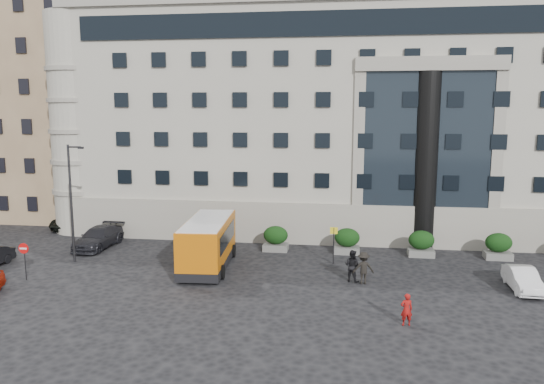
{
  "coord_description": "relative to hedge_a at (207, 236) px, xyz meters",
  "views": [
    {
      "loc": [
        6.25,
        -29.71,
        10.42
      ],
      "look_at": [
        1.49,
        3.87,
        5.0
      ],
      "focal_mm": 35.0,
      "sensor_mm": 36.0,
      "label": 1
    }
  ],
  "objects": [
    {
      "name": "ground",
      "position": [
        4.0,
        -7.8,
        -0.93
      ],
      "size": [
        120.0,
        120.0,
        0.0
      ],
      "primitive_type": "plane",
      "color": "black",
      "rests_on": "ground"
    },
    {
      "name": "civic_building",
      "position": [
        10.0,
        14.2,
        8.07
      ],
      "size": [
        44.0,
        24.0,
        18.0
      ],
      "primitive_type": "cube",
      "color": "#A09B8D",
      "rests_on": "ground"
    },
    {
      "name": "entrance_column",
      "position": [
        16.0,
        2.5,
        5.57
      ],
      "size": [
        1.8,
        1.8,
        13.0
      ],
      "primitive_type": "cylinder",
      "color": "black",
      "rests_on": "ground"
    },
    {
      "name": "apartment_near",
      "position": [
        -20.0,
        12.2,
        9.07
      ],
      "size": [
        14.0,
        14.0,
        20.0
      ],
      "primitive_type": "cube",
      "color": "#84684C",
      "rests_on": "ground"
    },
    {
      "name": "apartment_far",
      "position": [
        -23.0,
        30.2,
        10.07
      ],
      "size": [
        13.0,
        13.0,
        22.0
      ],
      "primitive_type": "cube",
      "color": "#84654D",
      "rests_on": "ground"
    },
    {
      "name": "hedge_a",
      "position": [
        0.0,
        0.0,
        0.0
      ],
      "size": [
        1.8,
        1.26,
        1.84
      ],
      "color": "#61605E",
      "rests_on": "ground"
    },
    {
      "name": "hedge_b",
      "position": [
        5.2,
        0.0,
        0.0
      ],
      "size": [
        1.8,
        1.26,
        1.84
      ],
      "color": "#61605E",
      "rests_on": "ground"
    },
    {
      "name": "hedge_c",
      "position": [
        10.4,
        0.0,
        0.0
      ],
      "size": [
        1.8,
        1.26,
        1.84
      ],
      "color": "#61605E",
      "rests_on": "ground"
    },
    {
      "name": "hedge_d",
      "position": [
        15.6,
        0.0,
        0.0
      ],
      "size": [
        1.8,
        1.26,
        1.84
      ],
      "color": "#61605E",
      "rests_on": "ground"
    },
    {
      "name": "hedge_e",
      "position": [
        20.8,
        0.0,
        0.0
      ],
      "size": [
        1.8,
        1.26,
        1.84
      ],
      "color": "#61605E",
      "rests_on": "ground"
    },
    {
      "name": "street_lamp",
      "position": [
        -7.94,
        -4.8,
        3.44
      ],
      "size": [
        1.16,
        0.18,
        8.0
      ],
      "color": "#262628",
      "rests_on": "ground"
    },
    {
      "name": "bus_stop_sign",
      "position": [
        9.5,
        -2.8,
        0.8
      ],
      "size": [
        0.5,
        0.08,
        2.52
      ],
      "color": "#262628",
      "rests_on": "ground"
    },
    {
      "name": "no_entry_sign",
      "position": [
        -9.0,
        -8.84,
        0.72
      ],
      "size": [
        0.64,
        0.16,
        2.32
      ],
      "color": "#262628",
      "rests_on": "ground"
    },
    {
      "name": "minibus",
      "position": [
        1.34,
        -4.67,
        0.82
      ],
      "size": [
        3.27,
        7.77,
        3.17
      ],
      "rotation": [
        0.0,
        0.0,
        0.07
      ],
      "color": "#BF5E08",
      "rests_on": "ground"
    },
    {
      "name": "red_truck",
      "position": [
        -10.31,
        5.36,
        0.36
      ],
      "size": [
        2.49,
        4.82,
        2.52
      ],
      "rotation": [
        0.0,
        0.0,
        0.08
      ],
      "color": "maroon",
      "rests_on": "ground"
    },
    {
      "name": "parked_car_c",
      "position": [
        -8.11,
        -0.99,
        -0.17
      ],
      "size": [
        2.4,
        5.36,
        1.53
      ],
      "primitive_type": "imported",
      "rotation": [
        0.0,
        0.0,
        -0.05
      ],
      "color": "black",
      "rests_on": "ground"
    },
    {
      "name": "parked_car_d",
      "position": [
        -13.0,
        4.94,
        -0.18
      ],
      "size": [
        3.21,
        5.7,
        1.5
      ],
      "primitive_type": "imported",
      "rotation": [
        0.0,
        0.0,
        -0.14
      ],
      "color": "black",
      "rests_on": "ground"
    },
    {
      "name": "white_taxi",
      "position": [
        20.44,
        -6.48,
        -0.27
      ],
      "size": [
        1.41,
        3.99,
        1.31
      ],
      "primitive_type": "imported",
      "rotation": [
        0.0,
        0.0,
        -0.01
      ],
      "color": "silver",
      "rests_on": "ground"
    },
    {
      "name": "pedestrian_a",
      "position": [
        13.26,
        -12.55,
        -0.13
      ],
      "size": [
        0.64,
        0.48,
        1.6
      ],
      "primitive_type": "imported",
      "rotation": [
        0.0,
        0.0,
        3.33
      ],
      "color": "maroon",
      "rests_on": "ground"
    },
    {
      "name": "pedestrian_b",
      "position": [
        10.71,
        -6.3,
        0.05
      ],
      "size": [
        1.18,
        1.09,
        1.96
      ],
      "primitive_type": "imported",
      "rotation": [
        0.0,
        0.0,
        2.69
      ],
      "color": "black",
      "rests_on": "ground"
    },
    {
      "name": "pedestrian_c",
      "position": [
        11.37,
        -6.63,
        0.05
      ],
      "size": [
        1.36,
        0.91,
        1.95
      ],
      "primitive_type": "imported",
      "rotation": [
        0.0,
        0.0,
        3.29
      ],
      "color": "black",
      "rests_on": "ground"
    }
  ]
}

